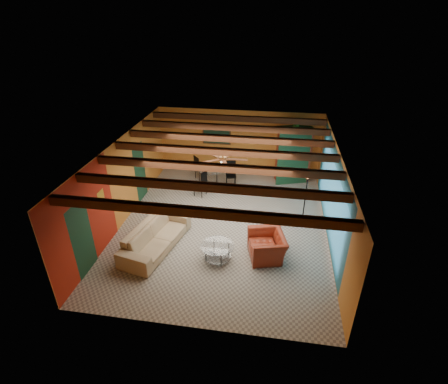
% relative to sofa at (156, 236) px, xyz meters
% --- Properties ---
extents(room, '(6.52, 8.01, 2.71)m').
position_rel_sofa_xyz_m(room, '(1.75, 1.47, 1.99)').
color(room, '#9C978B').
rests_on(room, ground).
extents(sofa, '(1.52, 2.71, 0.75)m').
position_rel_sofa_xyz_m(sofa, '(0.00, 0.00, 0.00)').
color(sofa, tan).
rests_on(sofa, ground).
extents(armchair, '(1.20, 1.30, 0.71)m').
position_rel_sofa_xyz_m(armchair, '(3.20, 0.09, -0.02)').
color(armchair, maroon).
rests_on(armchair, ground).
extents(coffee_table, '(1.18, 1.18, 0.48)m').
position_rel_sofa_xyz_m(coffee_table, '(1.86, -0.26, -0.13)').
color(coffee_table, silver).
rests_on(coffee_table, ground).
extents(dining_table, '(2.31, 2.31, 1.02)m').
position_rel_sofa_xyz_m(dining_table, '(0.83, 4.02, 0.14)').
color(dining_table, white).
rests_on(dining_table, ground).
extents(armoire, '(1.36, 0.97, 2.15)m').
position_rel_sofa_xyz_m(armoire, '(3.95, 5.06, 0.70)').
color(armoire, maroon).
rests_on(armoire, ground).
extents(floor_lamp, '(0.40, 0.40, 1.88)m').
position_rel_sofa_xyz_m(floor_lamp, '(4.26, 1.86, 0.57)').
color(floor_lamp, black).
rests_on(floor_lamp, ground).
extents(ceiling_fan, '(1.50, 1.50, 0.44)m').
position_rel_sofa_xyz_m(ceiling_fan, '(1.75, 1.36, 1.99)').
color(ceiling_fan, '#472614').
rests_on(ceiling_fan, ceiling).
extents(painting, '(1.05, 0.03, 0.65)m').
position_rel_sofa_xyz_m(painting, '(0.85, 5.32, 1.28)').
color(painting, black).
rests_on(painting, wall_back).
extents(potted_plant, '(0.56, 0.52, 0.50)m').
position_rel_sofa_xyz_m(potted_plant, '(3.95, 5.06, 2.03)').
color(potted_plant, '#26661E').
rests_on(potted_plant, armoire).
extents(vase, '(0.24, 0.24, 0.21)m').
position_rel_sofa_xyz_m(vase, '(0.83, 4.02, 0.75)').
color(vase, orange).
rests_on(vase, dining_table).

